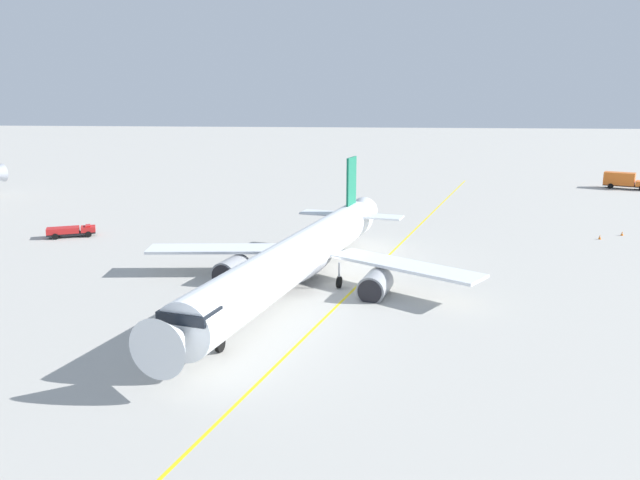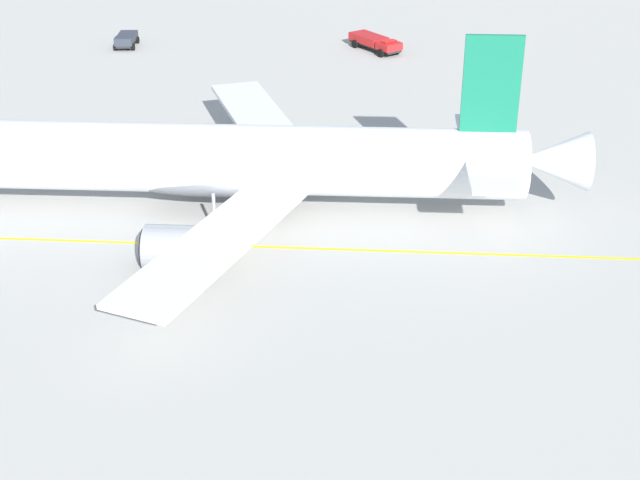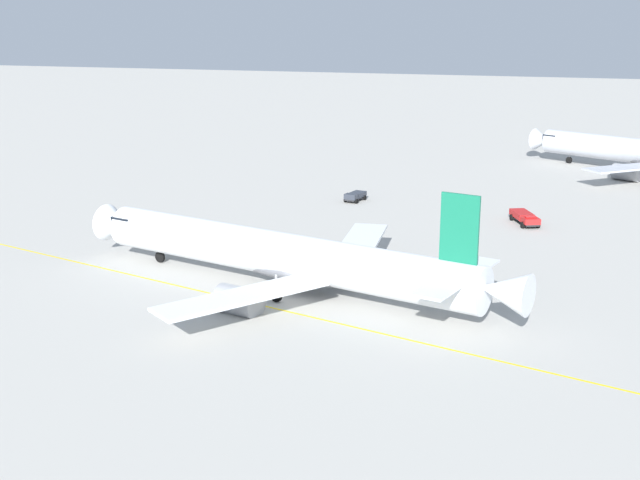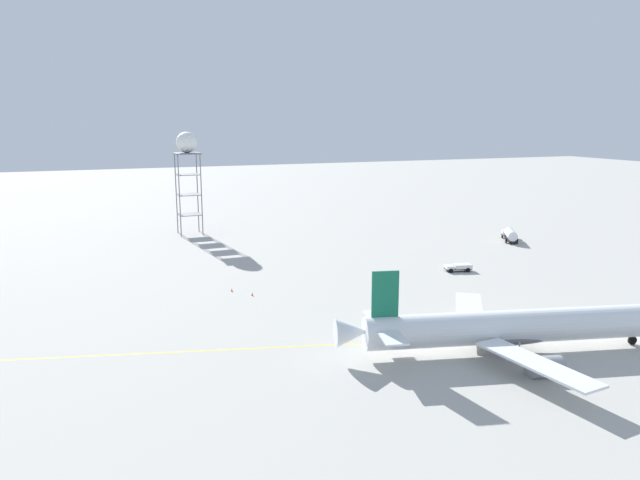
{
  "view_description": "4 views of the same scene",
  "coord_description": "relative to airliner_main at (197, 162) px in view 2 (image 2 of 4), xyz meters",
  "views": [
    {
      "loc": [
        55.95,
        5.06,
        17.49
      ],
      "look_at": [
        1.56,
        -0.59,
        4.6
      ],
      "focal_mm": 34.35,
      "sensor_mm": 36.0,
      "label": 1
    },
    {
      "loc": [
        3.92,
        48.27,
        23.46
      ],
      "look_at": [
        -2.58,
        12.59,
        4.95
      ],
      "focal_mm": 51.97,
      "sensor_mm": 36.0,
      "label": 2
    },
    {
      "loc": [
        -23.9,
        62.97,
        23.68
      ],
      "look_at": [
        -0.94,
        -3.76,
        4.49
      ],
      "focal_mm": 45.65,
      "sensor_mm": 36.0,
      "label": 3
    },
    {
      "loc": [
        -45.92,
        -58.25,
        27.88
      ],
      "look_at": [
        -8.85,
        35.65,
        7.51
      ],
      "focal_mm": 33.81,
      "sensor_mm": 36.0,
      "label": 4
    }
  ],
  "objects": [
    {
      "name": "ground_plane",
      "position": [
        -1.98,
        2.47,
        -2.94
      ],
      "size": [
        600.0,
        600.0,
        0.0
      ],
      "primitive_type": "plane",
      "color": "#ADAAA3"
    },
    {
      "name": "taxiway_centreline",
      "position": [
        6.13,
        3.43,
        -2.94
      ],
      "size": [
        167.75,
        43.06,
        0.01
      ],
      "rotation": [
        0.0,
        0.0,
        6.03
      ],
      "color": "yellow",
      "rests_on": "ground_plane"
    },
    {
      "name": "ops_pickup_truck",
      "position": [
        -18.3,
        -31.84,
        -2.13
      ],
      "size": [
        4.16,
        6.04,
        1.41
      ],
      "rotation": [
        0.0,
        0.0,
        2.01
      ],
      "color": "#232326",
      "rests_on": "ground_plane"
    },
    {
      "name": "baggage_truck_truck",
      "position": [
        4.47,
        -37.35,
        -2.23
      ],
      "size": [
        2.42,
        3.96,
        1.22
      ],
      "rotation": [
        0.0,
        0.0,
        1.4
      ],
      "color": "#232326",
      "rests_on": "ground_plane"
    },
    {
      "name": "airliner_main",
      "position": [
        0.0,
        0.0,
        0.0
      ],
      "size": [
        44.86,
        32.87,
        11.01
      ],
      "rotation": [
        0.0,
        0.0,
        6.05
      ],
      "color": "silver",
      "rests_on": "ground_plane"
    }
  ]
}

